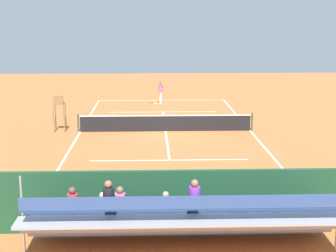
% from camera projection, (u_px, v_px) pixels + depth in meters
% --- Properties ---
extents(ground_plane, '(60.00, 60.00, 0.00)m').
position_uv_depth(ground_plane, '(166.00, 131.00, 29.78)').
color(ground_plane, '#C66B38').
extents(court_line_markings, '(10.10, 22.20, 0.01)m').
position_uv_depth(court_line_markings, '(166.00, 131.00, 29.81)').
color(court_line_markings, white).
rests_on(court_line_markings, ground).
extents(tennis_net, '(10.30, 0.10, 1.07)m').
position_uv_depth(tennis_net, '(166.00, 123.00, 29.67)').
color(tennis_net, black).
rests_on(tennis_net, ground).
extents(backdrop_wall, '(18.00, 0.16, 2.00)m').
position_uv_depth(backdrop_wall, '(179.00, 201.00, 15.90)').
color(backdrop_wall, '#1E4C2D').
rests_on(backdrop_wall, ground).
extents(bleacher_stand, '(9.06, 2.40, 2.48)m').
position_uv_depth(bleacher_stand, '(176.00, 220.00, 14.59)').
color(bleacher_stand, '#9EA0A5').
rests_on(bleacher_stand, ground).
extents(umpire_chair, '(0.67, 0.67, 2.14)m').
position_uv_depth(umpire_chair, '(59.00, 109.00, 29.48)').
color(umpire_chair, olive).
rests_on(umpire_chair, ground).
extents(courtside_bench, '(1.80, 0.40, 0.93)m').
position_uv_depth(courtside_bench, '(274.00, 204.00, 16.82)').
color(courtside_bench, '#234C2D').
rests_on(courtside_bench, ground).
extents(equipment_bag, '(0.90, 0.36, 0.36)m').
position_uv_depth(equipment_bag, '(214.00, 217.00, 16.70)').
color(equipment_bag, '#334C8C').
rests_on(equipment_bag, ground).
extents(tennis_player, '(0.42, 0.55, 1.93)m').
position_uv_depth(tennis_player, '(161.00, 90.00, 39.02)').
color(tennis_player, white).
rests_on(tennis_player, ground).
extents(tennis_racket, '(0.58, 0.36, 0.03)m').
position_uv_depth(tennis_racket, '(155.00, 104.00, 38.95)').
color(tennis_racket, black).
rests_on(tennis_racket, ground).
extents(tennis_ball_near, '(0.07, 0.07, 0.07)m').
position_uv_depth(tennis_ball_near, '(191.00, 106.00, 37.99)').
color(tennis_ball_near, '#CCDB33').
rests_on(tennis_ball_near, ground).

